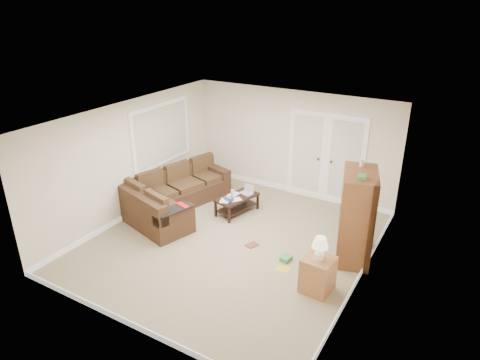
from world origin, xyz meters
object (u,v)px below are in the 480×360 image
Objects in this scene: tv_armoire at (356,216)px; side_cabinet at (318,272)px; coffee_table at (238,204)px; sectional_sofa at (171,198)px.

side_cabinet is at bearing -115.36° from tv_armoire.
tv_armoire reaches higher than coffee_table.
tv_armoire is (4.01, 0.26, 0.53)m from sectional_sofa.
tv_armoire reaches higher than side_cabinet.
sectional_sofa is 1.48m from coffee_table.
sectional_sofa is 3.02× the size of side_cabinet.
side_cabinet is at bearing 1.15° from sectional_sofa.
tv_armoire is (2.71, -0.42, 0.63)m from coffee_table.
tv_armoire is 1.38m from side_cabinet.
coffee_table is 2.81m from tv_armoire.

